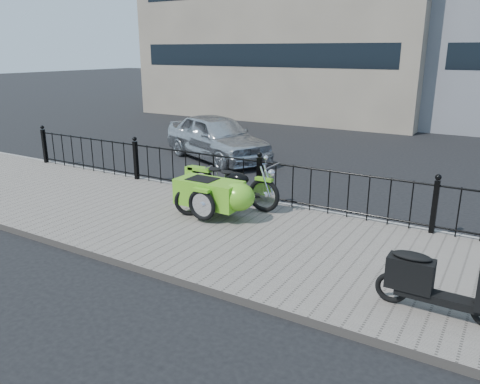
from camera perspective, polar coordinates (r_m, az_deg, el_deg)
The scene contains 8 objects.
ground at distance 9.04m, azimuth -1.66°, elevation -4.03°, with size 120.00×120.00×0.00m, color black.
sidewalk at distance 8.63m, azimuth -3.46°, elevation -4.67°, with size 30.00×3.80×0.12m, color slate.
curb at distance 10.19m, azimuth 2.70°, elevation -1.23°, with size 30.00×0.10×0.12m, color gray.
iron_fence at distance 9.92m, azimuth 2.36°, elevation 1.45°, with size 14.11×0.11×1.08m.
motorcycle_sidecar at distance 9.06m, azimuth -2.36°, elevation 0.00°, with size 2.28×1.48×0.98m.
scooter at distance 6.24m, azimuth 22.22°, elevation -10.14°, with size 1.53×0.45×1.04m.
spare_tire at distance 9.15m, azimuth -6.24°, elevation -1.15°, with size 0.58×0.58×0.08m, color black.
sedan_car at distance 14.32m, azimuth -2.85°, elevation 6.70°, with size 1.63×4.05×1.38m, color silver.
Camera 1 is at (4.57, -7.09, 3.23)m, focal length 35.00 mm.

